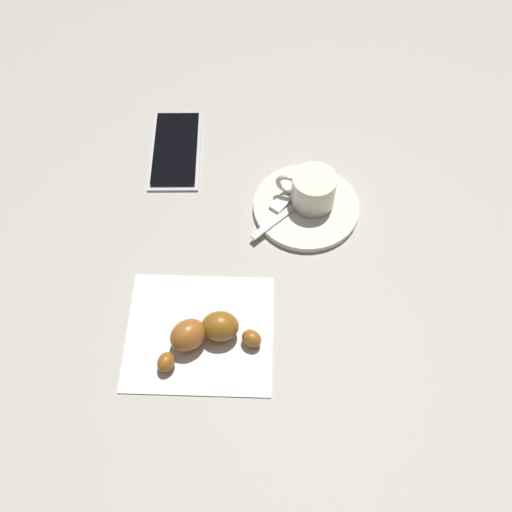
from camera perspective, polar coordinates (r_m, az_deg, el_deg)
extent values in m
plane|color=#A9A393|center=(0.80, -1.09, -0.43)|extent=(1.80, 1.80, 0.00)
cylinder|color=beige|center=(0.84, 4.58, 4.47)|extent=(0.14, 0.14, 0.01)
cylinder|color=beige|center=(0.83, 5.28, 6.04)|extent=(0.06, 0.06, 0.05)
cylinder|color=#371A11|center=(0.82, 5.30, 6.23)|extent=(0.05, 0.05, 0.00)
torus|color=beige|center=(0.83, 2.91, 6.61)|extent=(0.01, 0.03, 0.03)
cube|color=silver|center=(0.83, 2.66, 3.90)|extent=(0.11, 0.06, 0.00)
ellipsoid|color=silver|center=(0.86, 6.15, 6.56)|extent=(0.03, 0.03, 0.01)
cube|color=white|center=(0.85, 3.11, 5.69)|extent=(0.07, 0.04, 0.01)
cube|color=silver|center=(0.75, -5.18, -6.97)|extent=(0.20, 0.21, 0.00)
ellipsoid|color=brown|center=(0.73, -0.41, -7.55)|extent=(0.03, 0.03, 0.02)
ellipsoid|color=brown|center=(0.73, -3.30, -6.44)|extent=(0.05, 0.05, 0.04)
ellipsoid|color=#9E5823|center=(0.73, -6.23, -7.20)|extent=(0.06, 0.05, 0.04)
ellipsoid|color=#8E5319|center=(0.73, -8.22, -9.57)|extent=(0.03, 0.02, 0.02)
cube|color=#B7B5C0|center=(0.92, -7.34, 9.62)|extent=(0.16, 0.11, 0.01)
cube|color=black|center=(0.91, -7.37, 9.81)|extent=(0.15, 0.10, 0.00)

